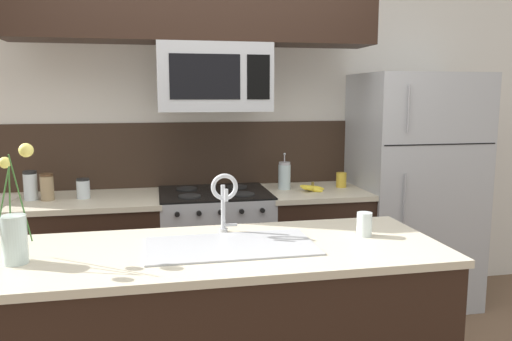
{
  "coord_description": "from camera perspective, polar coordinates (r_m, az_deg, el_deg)",
  "views": [
    {
      "loc": [
        -0.4,
        -2.51,
        1.59
      ],
      "look_at": [
        0.17,
        0.27,
        1.16
      ],
      "focal_mm": 35.0,
      "sensor_mm": 36.0,
      "label": 1
    }
  ],
  "objects": [
    {
      "name": "banana_bunch",
      "position": [
        3.58,
        6.5,
        -2.02
      ],
      "size": [
        0.19,
        0.13,
        0.08
      ],
      "color": "yellow",
      "rests_on": "back_counter_right"
    },
    {
      "name": "spare_glass",
      "position": [
        2.49,
        12.28,
        -6.02
      ],
      "size": [
        0.07,
        0.07,
        0.12
      ],
      "color": "silver",
      "rests_on": "island_counter"
    },
    {
      "name": "back_counter_right",
      "position": [
        3.76,
        6.57,
        -8.97
      ],
      "size": [
        0.73,
        0.65,
        0.91
      ],
      "color": "black",
      "rests_on": "ground"
    },
    {
      "name": "storage_jar_medium",
      "position": [
        3.52,
        -22.77,
        -1.75
      ],
      "size": [
        0.09,
        0.09,
        0.18
      ],
      "color": "#997F5B",
      "rests_on": "back_counter_left"
    },
    {
      "name": "stove_range",
      "position": [
        3.61,
        -4.69,
        -9.62
      ],
      "size": [
        0.76,
        0.64,
        0.93
      ],
      "color": "#A8AAAF",
      "rests_on": "ground"
    },
    {
      "name": "storage_jar_tall",
      "position": [
        3.57,
        -24.37,
        -1.57
      ],
      "size": [
        0.09,
        0.09,
        0.19
      ],
      "color": "silver",
      "rests_on": "back_counter_left"
    },
    {
      "name": "rear_partition",
      "position": [
        3.86,
        -1.09,
        4.3
      ],
      "size": [
        5.2,
        0.1,
        2.6
      ],
      "primitive_type": "cube",
      "color": "silver",
      "rests_on": "ground"
    },
    {
      "name": "splash_band",
      "position": [
        3.78,
        -5.41,
        1.89
      ],
      "size": [
        3.31,
        0.01,
        0.48
      ],
      "primitive_type": "cube",
      "color": "#332319",
      "rests_on": "rear_partition"
    },
    {
      "name": "back_counter_left",
      "position": [
        3.62,
        -18.24,
        -10.08
      ],
      "size": [
        0.95,
        0.65,
        0.91
      ],
      "color": "black",
      "rests_on": "ground"
    },
    {
      "name": "refrigerator",
      "position": [
        3.99,
        17.37,
        -2.14
      ],
      "size": [
        0.87,
        0.74,
        1.75
      ],
      "color": "#A8AAAF",
      "rests_on": "ground"
    },
    {
      "name": "kitchen_sink",
      "position": [
        2.31,
        -2.89,
        -10.31
      ],
      "size": [
        0.76,
        0.41,
        0.16
      ],
      "color": "#ADAFB5",
      "rests_on": "island_counter"
    },
    {
      "name": "microwave",
      "position": [
        3.41,
        -4.91,
        10.5
      ],
      "size": [
        0.74,
        0.4,
        0.44
      ],
      "color": "#A8AAAF"
    },
    {
      "name": "coffee_tin",
      "position": [
        3.77,
        9.72,
        -1.07
      ],
      "size": [
        0.08,
        0.08,
        0.11
      ],
      "primitive_type": "cylinder",
      "color": "gold",
      "rests_on": "back_counter_right"
    },
    {
      "name": "flower_vase",
      "position": [
        2.26,
        -25.94,
        -6.12
      ],
      "size": [
        0.17,
        0.18,
        0.48
      ],
      "color": "silver",
      "rests_on": "island_counter"
    },
    {
      "name": "french_press",
      "position": [
        3.63,
        3.26,
        -0.59
      ],
      "size": [
        0.09,
        0.09,
        0.27
      ],
      "color": "silver",
      "rests_on": "back_counter_right"
    },
    {
      "name": "sink_faucet",
      "position": [
        2.43,
        -3.64,
        -2.81
      ],
      "size": [
        0.14,
        0.14,
        0.31
      ],
      "color": "#B7BABF",
      "rests_on": "island_counter"
    },
    {
      "name": "storage_jar_short",
      "position": [
        3.5,
        -19.14,
        -1.95
      ],
      "size": [
        0.09,
        0.09,
        0.13
      ],
      "color": "silver",
      "rests_on": "back_counter_left"
    }
  ]
}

